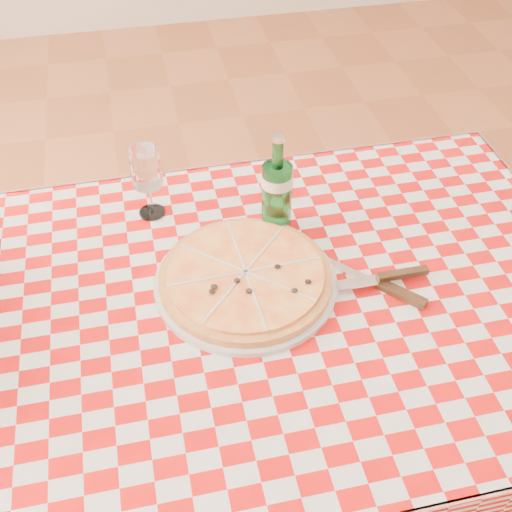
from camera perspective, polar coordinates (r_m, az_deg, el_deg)
The scene contains 6 objects.
dining_table at distance 1.31m, azimuth 1.43°, elevation -6.69°, with size 1.20×0.80×0.75m.
tablecloth at distance 1.23m, azimuth 1.51°, elevation -3.89°, with size 1.30×0.90×0.01m, color #AD0B0A.
pizza_plate at distance 1.24m, azimuth -0.94°, elevation -1.85°, with size 0.36×0.36×0.05m, color #CE8944, non-canonical shape.
water_bottle at distance 1.31m, azimuth 1.87°, elevation 6.38°, with size 0.07×0.07×0.23m, color #175E24, non-canonical shape.
wine_glass at distance 1.38m, azimuth -9.58°, elevation 6.41°, with size 0.06×0.06×0.16m, color white, non-canonical shape.
cutlery at distance 1.27m, azimuth 10.74°, elevation -2.11°, with size 0.26×0.22×0.03m, color silver, non-canonical shape.
Camera 1 is at (-0.21, -0.81, 1.67)m, focal length 45.00 mm.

